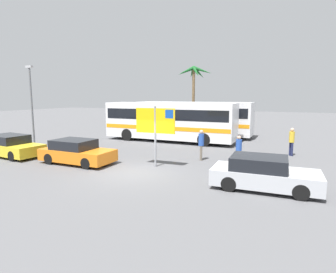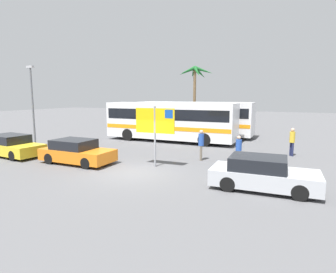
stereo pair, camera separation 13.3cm
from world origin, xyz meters
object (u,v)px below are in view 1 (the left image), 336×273
at_px(car_orange, 77,152).
at_px(pedestrian_by_bus, 239,148).
at_px(bus_front_coach, 169,120).
at_px(bus_rear_coach, 193,117).
at_px(ferry_sign, 156,123).
at_px(car_silver, 263,173).
at_px(pedestrian_near_sign, 201,142).
at_px(car_yellow, 11,146).
at_px(pedestrian_crossing_lot, 292,139).

distance_m(car_orange, pedestrian_by_bus, 8.98).
relative_size(car_orange, pedestrian_by_bus, 2.61).
height_order(bus_front_coach, bus_rear_coach, same).
bearing_deg(pedestrian_by_bus, car_orange, 12.00).
bearing_deg(car_orange, ferry_sign, 13.99).
bearing_deg(car_orange, pedestrian_by_bus, 22.35).
height_order(car_silver, pedestrian_by_bus, pedestrian_by_bus).
height_order(car_orange, pedestrian_by_bus, pedestrian_by_bus).
bearing_deg(bus_rear_coach, bus_front_coach, -101.04).
xyz_separation_m(ferry_sign, car_silver, (5.53, -1.45, -1.69)).
distance_m(bus_rear_coach, pedestrian_near_sign, 10.25).
bearing_deg(bus_front_coach, bus_rear_coach, 78.96).
bearing_deg(car_silver, car_yellow, 177.52).
distance_m(bus_front_coach, car_yellow, 11.61).
bearing_deg(pedestrian_crossing_lot, ferry_sign, -175.26).
xyz_separation_m(bus_front_coach, pedestrian_near_sign, (4.54, -5.68, -0.72)).
relative_size(bus_front_coach, bus_rear_coach, 1.00).
height_order(car_yellow, pedestrian_by_bus, pedestrian_by_bus).
relative_size(car_orange, pedestrian_crossing_lot, 2.34).
xyz_separation_m(bus_front_coach, ferry_sign, (2.83, -8.11, 0.54)).
bearing_deg(pedestrian_by_bus, bus_front_coach, -51.30).
xyz_separation_m(ferry_sign, pedestrian_near_sign, (1.71, 2.42, -1.26)).
bearing_deg(pedestrian_by_bus, bus_rear_coach, -68.68).
bearing_deg(pedestrian_crossing_lot, pedestrian_near_sign, 178.51).
height_order(car_silver, pedestrian_crossing_lot, pedestrian_crossing_lot).
relative_size(bus_front_coach, pedestrian_crossing_lot, 6.13).
distance_m(bus_front_coach, pedestrian_by_bus, 8.90).
relative_size(car_silver, car_yellow, 0.93).
distance_m(bus_front_coach, pedestrian_near_sign, 7.31).
height_order(car_yellow, car_orange, same).
height_order(ferry_sign, car_yellow, ferry_sign).
relative_size(car_yellow, pedestrian_crossing_lot, 2.58).
bearing_deg(pedestrian_by_bus, car_silver, 103.02).
bearing_deg(car_orange, car_silver, -2.17).
height_order(pedestrian_by_bus, pedestrian_near_sign, pedestrian_near_sign).
xyz_separation_m(bus_rear_coach, car_yellow, (-7.40, -13.26, -1.15)).
relative_size(bus_front_coach, car_silver, 2.57).
distance_m(car_yellow, pedestrian_crossing_lot, 17.55).
xyz_separation_m(bus_front_coach, bus_rear_coach, (0.74, 3.81, 0.00)).
height_order(bus_front_coach, car_silver, bus_front_coach).
height_order(ferry_sign, pedestrian_crossing_lot, ferry_sign).
xyz_separation_m(bus_rear_coach, ferry_sign, (2.08, -11.92, 0.54)).
bearing_deg(pedestrian_near_sign, pedestrian_crossing_lot, -163.45).
bearing_deg(pedestrian_crossing_lot, car_orange, 175.24).
bearing_deg(pedestrian_crossing_lot, car_silver, -135.03).
bearing_deg(pedestrian_near_sign, car_yellow, -0.95).
distance_m(pedestrian_by_bus, pedestrian_near_sign, 2.18).
bearing_deg(pedestrian_near_sign, bus_rear_coach, -87.75).
relative_size(pedestrian_by_bus, pedestrian_near_sign, 0.89).
distance_m(car_yellow, pedestrian_by_bus, 13.86).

